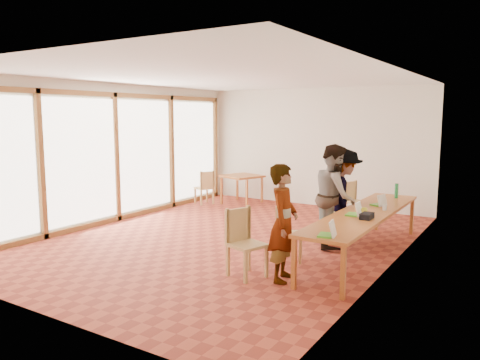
# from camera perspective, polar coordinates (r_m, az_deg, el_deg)

# --- Properties ---
(ground) EXTENTS (8.00, 8.00, 0.00)m
(ground) POSITION_cam_1_polar(r_m,az_deg,el_deg) (8.90, -1.32, -7.15)
(ground) COLOR #A13D27
(ground) RESTS_ON ground
(wall_back) EXTENTS (6.00, 0.10, 3.00)m
(wall_back) POSITION_cam_1_polar(r_m,az_deg,el_deg) (12.17, 9.09, 3.96)
(wall_back) COLOR beige
(wall_back) RESTS_ON ground
(wall_front) EXTENTS (6.00, 0.10, 3.00)m
(wall_front) POSITION_cam_1_polar(r_m,az_deg,el_deg) (5.76, -23.83, -0.84)
(wall_front) COLOR beige
(wall_front) RESTS_ON ground
(wall_right) EXTENTS (0.10, 8.00, 3.00)m
(wall_right) POSITION_cam_1_polar(r_m,az_deg,el_deg) (7.43, 18.35, 1.24)
(wall_right) COLOR beige
(wall_right) RESTS_ON ground
(window_wall) EXTENTS (0.10, 8.00, 3.00)m
(window_wall) POSITION_cam_1_polar(r_m,az_deg,el_deg) (10.56, -14.92, 3.21)
(window_wall) COLOR white
(window_wall) RESTS_ON ground
(ceiling) EXTENTS (6.00, 8.00, 0.04)m
(ceiling) POSITION_cam_1_polar(r_m,az_deg,el_deg) (8.63, -1.39, 12.61)
(ceiling) COLOR white
(ceiling) RESTS_ON wall_back
(communal_table) EXTENTS (0.80, 4.00, 0.75)m
(communal_table) POSITION_cam_1_polar(r_m,az_deg,el_deg) (7.90, 14.97, -4.11)
(communal_table) COLOR #B65D28
(communal_table) RESTS_ON ground
(side_table) EXTENTS (0.90, 0.90, 0.75)m
(side_table) POSITION_cam_1_polar(r_m,az_deg,el_deg) (12.32, 0.22, 0.22)
(side_table) COLOR #B65D28
(side_table) RESTS_ON ground
(chair_near) EXTENTS (0.58, 0.58, 0.52)m
(chair_near) POSITION_cam_1_polar(r_m,az_deg,el_deg) (6.79, 0.30, -6.65)
(chair_near) COLOR tan
(chair_near) RESTS_ON ground
(chair_mid) EXTENTS (0.55, 0.55, 0.48)m
(chair_mid) POSITION_cam_1_polar(r_m,az_deg,el_deg) (7.53, 5.31, -5.64)
(chair_mid) COLOR tan
(chair_mid) RESTS_ON ground
(chair_far) EXTENTS (0.50, 0.50, 0.49)m
(chair_far) POSITION_cam_1_polar(r_m,az_deg,el_deg) (9.43, 11.10, -2.92)
(chair_far) COLOR tan
(chair_far) RESTS_ON ground
(chair_empty) EXTENTS (0.52, 0.52, 0.46)m
(chair_empty) POSITION_cam_1_polar(r_m,az_deg,el_deg) (10.70, 13.66, -1.93)
(chair_empty) COLOR tan
(chair_empty) RESTS_ON ground
(chair_spare) EXTENTS (0.55, 0.55, 0.47)m
(chair_spare) POSITION_cam_1_polar(r_m,az_deg,el_deg) (12.21, -4.20, -0.48)
(chair_spare) COLOR tan
(chair_spare) RESTS_ON ground
(person_near) EXTENTS (0.53, 0.68, 1.65)m
(person_near) POSITION_cam_1_polar(r_m,az_deg,el_deg) (6.55, 5.31, -5.23)
(person_near) COLOR gray
(person_near) RESTS_ON ground
(person_mid) EXTENTS (0.99, 1.09, 1.82)m
(person_mid) POSITION_cam_1_polar(r_m,az_deg,el_deg) (8.36, 11.46, -1.91)
(person_mid) COLOR gray
(person_mid) RESTS_ON ground
(person_far) EXTENTS (0.99, 1.26, 1.71)m
(person_far) POSITION_cam_1_polar(r_m,az_deg,el_deg) (8.76, 12.54, -1.86)
(person_far) COLOR gray
(person_far) RESTS_ON ground
(laptop_near) EXTENTS (0.26, 0.28, 0.21)m
(laptop_near) POSITION_cam_1_polar(r_m,az_deg,el_deg) (6.20, 10.82, -6.25)
(laptop_near) COLOR #4FB72B
(laptop_near) RESTS_ON communal_table
(laptop_mid) EXTENTS (0.24, 0.27, 0.22)m
(laptop_mid) POSITION_cam_1_polar(r_m,az_deg,el_deg) (7.56, 13.94, -3.79)
(laptop_mid) COLOR #4FB72B
(laptop_mid) RESTS_ON communal_table
(laptop_far) EXTENTS (0.27, 0.29, 0.20)m
(laptop_far) POSITION_cam_1_polar(r_m,az_deg,el_deg) (8.49, 16.69, -2.66)
(laptop_far) COLOR #4FB72B
(laptop_far) RESTS_ON communal_table
(yellow_mug) EXTENTS (0.17, 0.17, 0.11)m
(yellow_mug) POSITION_cam_1_polar(r_m,az_deg,el_deg) (7.65, 14.78, -3.71)
(yellow_mug) COLOR yellow
(yellow_mug) RESTS_ON communal_table
(green_bottle) EXTENTS (0.07, 0.07, 0.28)m
(green_bottle) POSITION_cam_1_polar(r_m,az_deg,el_deg) (9.35, 18.54, -1.26)
(green_bottle) COLOR #1F803E
(green_bottle) RESTS_ON communal_table
(clear_glass) EXTENTS (0.07, 0.07, 0.09)m
(clear_glass) POSITION_cam_1_polar(r_m,az_deg,el_deg) (8.11, 17.21, -3.23)
(clear_glass) COLOR silver
(clear_glass) RESTS_ON communal_table
(condiment_cup) EXTENTS (0.08, 0.08, 0.06)m
(condiment_cup) POSITION_cam_1_polar(r_m,az_deg,el_deg) (7.97, 14.23, -3.41)
(condiment_cup) COLOR white
(condiment_cup) RESTS_ON communal_table
(pink_phone) EXTENTS (0.05, 0.10, 0.01)m
(pink_phone) POSITION_cam_1_polar(r_m,az_deg,el_deg) (8.17, 14.67, -3.32)
(pink_phone) COLOR #C64286
(pink_phone) RESTS_ON communal_table
(black_pouch) EXTENTS (0.16, 0.26, 0.09)m
(black_pouch) POSITION_cam_1_polar(r_m,az_deg,el_deg) (7.36, 15.20, -4.26)
(black_pouch) COLOR black
(black_pouch) RESTS_ON communal_table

